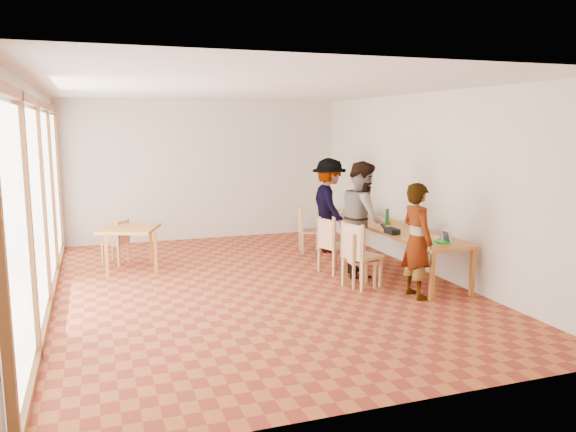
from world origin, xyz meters
name	(u,v)px	position (x,y,z in m)	size (l,w,h in m)	color
ground	(256,286)	(0.00, 0.00, 0.00)	(8.00, 8.00, 0.00)	#9F4E26
wall_back	(204,170)	(0.00, 4.00, 1.50)	(6.00, 0.10, 3.00)	beige
wall_front	(385,241)	(0.00, -4.00, 1.50)	(6.00, 0.10, 3.00)	beige
wall_right	(427,183)	(3.00, 0.00, 1.50)	(0.10, 8.00, 3.00)	beige
window_wall	(41,198)	(-2.96, 0.00, 1.50)	(0.10, 8.00, 3.00)	white
ceiling	(254,87)	(0.00, 0.00, 3.02)	(6.00, 8.00, 0.04)	white
communal_table	(386,227)	(2.50, 0.43, 0.70)	(0.80, 4.00, 0.75)	#A96825
side_table	(129,232)	(-1.76, 1.66, 0.67)	(0.90, 0.90, 0.75)	#A96825
chair_near	(357,248)	(1.44, -0.58, 0.62)	(0.60, 0.60, 0.54)	tan
chair_mid	(355,254)	(1.43, -0.52, 0.52)	(0.43, 0.43, 0.45)	tan
chair_far	(331,239)	(1.41, 0.36, 0.57)	(0.55, 0.55, 0.50)	tan
chair_empty	(305,225)	(1.57, 1.98, 0.54)	(0.48, 0.48, 0.47)	tan
chair_spare	(119,237)	(-1.90, 2.17, 0.49)	(0.52, 0.52, 0.43)	tan
person_near	(417,241)	(2.05, -1.27, 0.83)	(0.61, 0.40, 1.66)	gray
person_mid	(363,219)	(1.86, 0.10, 0.95)	(0.92, 0.72, 1.89)	gray
person_far	(329,205)	(2.04, 1.90, 0.92)	(1.19, 0.68, 1.84)	gray
laptop_near	(444,239)	(2.56, -1.18, 0.80)	(0.21, 0.24, 0.19)	green
laptop_mid	(422,230)	(2.64, -0.48, 0.81)	(0.29, 0.30, 0.22)	green
laptop_far	(360,214)	(2.44, 1.36, 0.81)	(0.28, 0.31, 0.22)	green
yellow_mug	(389,221)	(2.57, 0.49, 0.80)	(0.13, 0.13, 0.10)	yellow
green_bottle	(387,217)	(2.51, 0.43, 0.89)	(0.07, 0.07, 0.28)	#176637
clear_glass	(341,211)	(2.28, 1.86, 0.80)	(0.07, 0.07, 0.09)	silver
condiment_cup	(438,239)	(2.55, -1.04, 0.78)	(0.08, 0.08, 0.06)	white
pink_phone	(377,222)	(2.43, 0.66, 0.76)	(0.05, 0.10, 0.01)	#D0324D
black_pouch	(392,231)	(2.17, -0.34, 0.80)	(0.16, 0.26, 0.09)	black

